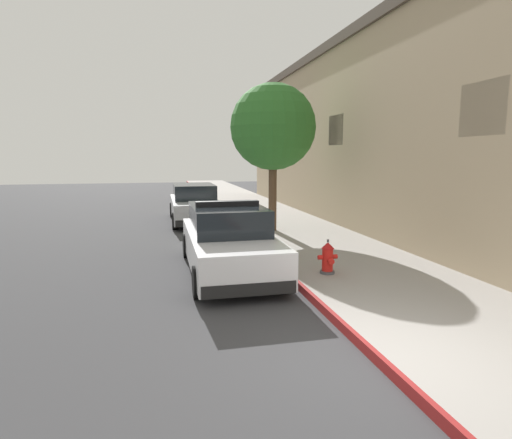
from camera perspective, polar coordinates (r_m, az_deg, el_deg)
ground_plane at (r=14.90m, az=-18.05°, el=-2.71°), size 34.55×60.00×0.20m
sidewalk_pavement at (r=15.49m, az=4.59°, el=-1.21°), size 3.69×60.00×0.16m
curb_painted_edge at (r=15.04m, az=-2.27°, el=-1.48°), size 0.08×60.00×0.16m
storefront_building at (r=18.05m, az=22.09°, el=10.59°), size 7.83×26.45×7.05m
police_cruiser at (r=9.90m, az=-3.81°, el=-2.90°), size 1.94×4.84×1.68m
parked_car_silver_ahead at (r=17.61m, az=-8.40°, el=2.08°), size 1.94×4.84×1.56m
fire_hydrant at (r=9.35m, az=9.74°, el=-5.17°), size 0.44×0.40×0.76m
street_tree at (r=14.42m, az=2.33°, el=12.41°), size 2.90×2.90×4.98m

